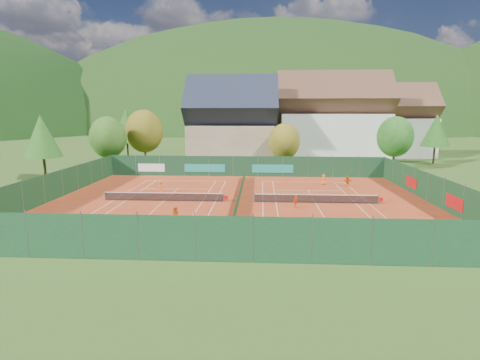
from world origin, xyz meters
The scene contains 32 objects.
ground centered at (0.00, 0.00, -0.02)m, with size 600.00×600.00×0.00m, color #2D4C18.
clay_pad centered at (0.00, 0.00, 0.01)m, with size 40.00×32.00×0.01m, color #A43618.
court_markings_left centered at (-8.00, 0.00, 0.01)m, with size 11.03×23.83×0.00m.
court_markings_right centered at (8.00, 0.00, 0.01)m, with size 11.03×23.83×0.00m.
tennis_net_left centered at (-7.85, 0.00, 0.51)m, with size 13.30×0.10×1.02m.
tennis_net_right centered at (8.15, 0.00, 0.51)m, with size 13.30×0.10×1.02m.
court_divider centered at (0.00, 0.00, 0.50)m, with size 0.03×28.80×1.00m.
fence_north centered at (-0.46, 15.99, 1.47)m, with size 40.00×0.10×3.00m.
fence_south centered at (0.00, -16.00, 1.50)m, with size 40.00×0.04×3.00m.
fence_west centered at (-20.00, 0.00, 1.50)m, with size 0.04×32.00×3.00m.
fence_east centered at (20.00, 0.05, 1.48)m, with size 0.09×32.00×3.00m.
chalet centered at (-3.00, 30.00, 6.62)m, with size 16.20×12.00×16.00m.
hotel_block_a centered at (16.00, 36.00, 7.38)m, with size 21.60×11.00×17.25m.
hotel_block_b centered at (30.00, 44.00, 6.62)m, with size 17.28×10.00×15.50m.
tree_west_front centered at (-22.00, 20.00, 5.39)m, with size 5.72×5.72×8.69m.
tree_west_mid centered at (-18.00, 26.00, 6.07)m, with size 6.44×6.44×9.78m.
tree_west_back centered at (-24.00, 34.00, 6.74)m, with size 5.60×5.60×10.00m.
tree_center centered at (6.00, 22.00, 4.72)m, with size 5.01×5.01×7.60m.
tree_east_front centered at (24.00, 24.00, 5.39)m, with size 5.72×5.72×8.69m.
tree_east_mid centered at (34.00, 32.00, 6.06)m, with size 5.04×5.04×9.00m.
tree_west_side centered at (-28.00, 12.00, 6.06)m, with size 5.04×5.04×9.00m.
tree_east_back centered at (26.00, 40.00, 6.74)m, with size 7.15×7.15×10.86m.
mountain_backdrop centered at (28.54, 233.48, -39.64)m, with size 820.00×530.00×242.00m.
ball_hopper centered at (11.23, -11.81, 0.56)m, with size 0.34×0.34×0.80m.
loose_ball_0 centered at (-9.85, -5.23, 0.03)m, with size 0.07×0.07×0.07m, color #CCD833.
loose_ball_1 centered at (6.34, -9.71, 0.03)m, with size 0.07×0.07×0.07m, color #CCD833.
player_left_near centered at (-11.32, -9.73, 0.62)m, with size 0.45×0.30×1.25m, color #CD4012.
player_left_mid centered at (-4.85, -8.26, 0.76)m, with size 0.74×0.58×1.53m, color #DA5513.
player_left_far centered at (-9.41, 3.98, 0.72)m, with size 0.93×0.53×1.43m, color orange.
player_right_near centered at (5.71, -2.12, 0.64)m, with size 0.75×0.31×1.27m, color #FE5316.
player_right_far_a centered at (10.43, 10.15, 0.68)m, with size 0.67×0.43×1.36m, color orange.
player_right_far_b centered at (13.23, 8.96, 0.71)m, with size 1.31×0.42×1.41m, color #CC5112.
Camera 1 is at (2.26, -38.23, 9.32)m, focal length 28.00 mm.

